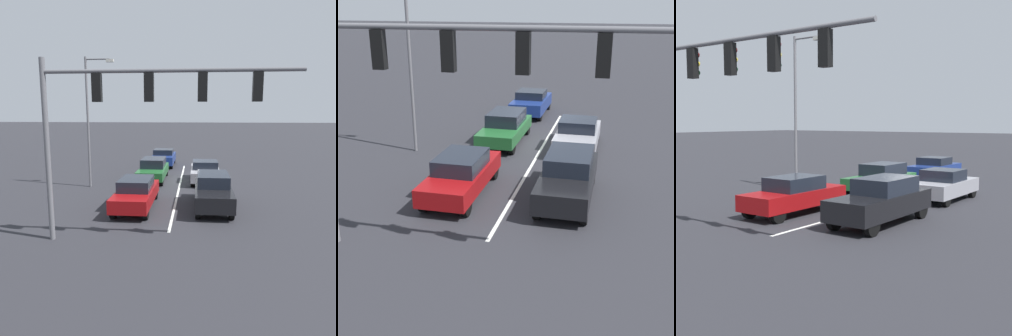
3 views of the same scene
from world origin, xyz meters
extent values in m
plane|color=#28282D|center=(0.00, 0.00, 0.00)|extent=(240.00, 240.00, 0.00)
cube|color=silver|center=(0.00, 1.98, 0.01)|extent=(0.12, 15.97, 0.01)
cube|color=black|center=(-1.88, 6.37, 0.72)|extent=(1.74, 4.69, 0.73)
cube|color=black|center=(-1.88, 6.02, 1.37)|extent=(1.54, 2.33, 0.57)
cube|color=red|center=(-2.49, 4.06, 0.90)|extent=(0.24, 0.06, 0.12)
cube|color=red|center=(-1.27, 4.06, 0.90)|extent=(0.24, 0.06, 0.12)
cylinder|color=black|center=(-2.63, 8.11, 0.35)|extent=(0.22, 0.71, 0.71)
cylinder|color=black|center=(-1.14, 8.11, 0.35)|extent=(0.22, 0.71, 0.71)
cylinder|color=black|center=(-2.63, 4.63, 0.35)|extent=(0.22, 0.71, 0.71)
cylinder|color=black|center=(-1.14, 4.63, 0.35)|extent=(0.22, 0.71, 0.71)
cube|color=maroon|center=(1.88, 6.73, 0.65)|extent=(1.71, 4.62, 0.62)
cube|color=black|center=(1.88, 6.72, 1.22)|extent=(1.51, 2.16, 0.54)
cube|color=red|center=(1.28, 4.46, 0.80)|extent=(0.24, 0.06, 0.12)
cube|color=red|center=(2.48, 4.46, 0.80)|extent=(0.24, 0.06, 0.12)
cylinder|color=black|center=(1.15, 8.45, 0.34)|extent=(0.22, 0.67, 0.67)
cylinder|color=black|center=(2.60, 8.45, 0.34)|extent=(0.22, 0.67, 0.67)
cylinder|color=black|center=(1.15, 5.00, 0.34)|extent=(0.22, 0.67, 0.67)
cylinder|color=black|center=(2.60, 5.00, 0.34)|extent=(0.22, 0.67, 0.67)
cube|color=#1E5928|center=(1.92, 0.13, 0.62)|extent=(1.76, 4.58, 0.57)
cube|color=black|center=(1.92, -0.15, 1.21)|extent=(1.55, 2.28, 0.60)
cube|color=red|center=(1.30, -2.12, 0.77)|extent=(0.24, 0.06, 0.12)
cube|color=red|center=(2.53, -2.12, 0.77)|extent=(0.24, 0.06, 0.12)
cylinder|color=black|center=(1.17, 1.83, 0.34)|extent=(0.22, 0.68, 0.68)
cylinder|color=black|center=(2.67, 1.83, 0.34)|extent=(0.22, 0.68, 0.68)
cylinder|color=black|center=(1.17, -1.57, 0.34)|extent=(0.22, 0.68, 0.68)
cylinder|color=black|center=(2.67, -1.57, 0.34)|extent=(0.22, 0.68, 0.68)
cube|color=gray|center=(-1.64, 0.35, 0.62)|extent=(1.87, 4.19, 0.63)
cube|color=black|center=(-1.64, 0.39, 1.19)|extent=(1.65, 1.69, 0.51)
cube|color=red|center=(-2.29, -1.71, 0.78)|extent=(0.24, 0.06, 0.12)
cube|color=red|center=(-0.98, -1.71, 0.78)|extent=(0.24, 0.06, 0.12)
cylinder|color=black|center=(-2.44, 1.88, 0.30)|extent=(0.22, 0.61, 0.61)
cylinder|color=black|center=(-0.83, 1.88, 0.30)|extent=(0.22, 0.61, 0.61)
cylinder|color=black|center=(-2.44, -1.19, 0.30)|extent=(0.22, 0.61, 0.61)
cylinder|color=black|center=(-0.83, -1.19, 0.30)|extent=(0.22, 0.61, 0.61)
cube|color=navy|center=(1.82, -6.08, 0.65)|extent=(1.87, 4.21, 0.68)
cube|color=black|center=(1.82, -6.10, 1.22)|extent=(1.65, 1.71, 0.46)
cube|color=red|center=(1.17, -8.14, 0.82)|extent=(0.24, 0.06, 0.12)
cube|color=red|center=(2.48, -8.14, 0.82)|extent=(0.24, 0.06, 0.12)
cylinder|color=black|center=(1.02, -4.54, 0.31)|extent=(0.22, 0.63, 0.63)
cylinder|color=black|center=(2.63, -4.54, 0.31)|extent=(0.22, 0.63, 0.63)
cylinder|color=black|center=(1.02, -7.62, 0.31)|extent=(0.22, 0.63, 0.63)
cylinder|color=black|center=(2.63, -7.62, 0.31)|extent=(0.22, 0.63, 0.63)
cylinder|color=slate|center=(4.27, 10.97, 3.27)|extent=(0.20, 0.20, 6.53)
cylinder|color=slate|center=(-0.12, 10.97, 6.05)|extent=(8.78, 0.14, 0.14)
cube|color=black|center=(-3.01, 10.97, 5.50)|extent=(0.32, 0.22, 0.95)
sphere|color=#4C0C0C|center=(-3.01, 10.81, 5.79)|extent=(0.20, 0.20, 0.20)
sphere|color=yellow|center=(-3.01, 10.81, 5.50)|extent=(0.20, 0.20, 0.20)
sphere|color=#0A3814|center=(-3.01, 10.81, 5.22)|extent=(0.20, 0.20, 0.20)
cube|color=black|center=(-1.22, 10.97, 5.50)|extent=(0.32, 0.22, 0.95)
sphere|color=#4C0C0C|center=(-1.22, 10.81, 5.79)|extent=(0.20, 0.20, 0.20)
sphere|color=yellow|center=(-1.22, 10.81, 5.50)|extent=(0.20, 0.20, 0.20)
sphere|color=#0A3814|center=(-1.22, 10.81, 5.22)|extent=(0.20, 0.20, 0.20)
cube|color=black|center=(0.58, 10.97, 5.50)|extent=(0.32, 0.22, 0.95)
sphere|color=#4C0C0C|center=(0.58, 10.81, 5.79)|extent=(0.20, 0.20, 0.20)
sphere|color=yellow|center=(0.58, 10.81, 5.50)|extent=(0.20, 0.20, 0.20)
sphere|color=#0A3814|center=(0.58, 10.81, 5.22)|extent=(0.20, 0.20, 0.20)
cube|color=black|center=(2.37, 10.97, 5.50)|extent=(0.32, 0.22, 0.95)
sphere|color=#4C0C0C|center=(2.37, 10.81, 5.79)|extent=(0.20, 0.20, 0.20)
sphere|color=yellow|center=(2.37, 10.81, 5.50)|extent=(0.20, 0.20, 0.20)
sphere|color=#0A3814|center=(2.37, 10.81, 5.22)|extent=(0.20, 0.20, 0.20)
cylinder|color=slate|center=(5.63, 2.41, 3.96)|extent=(0.14, 0.14, 7.92)
cylinder|color=slate|center=(4.88, 2.41, 7.77)|extent=(1.48, 0.09, 0.09)
cube|color=beige|center=(4.14, 2.41, 7.67)|extent=(0.44, 0.24, 0.16)
camera|label=1|loc=(-1.05, 22.17, 4.71)|focal=35.00mm
camera|label=2|loc=(-3.43, 21.54, 6.67)|focal=50.00mm
camera|label=3|loc=(-10.44, 20.47, 3.67)|focal=50.00mm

